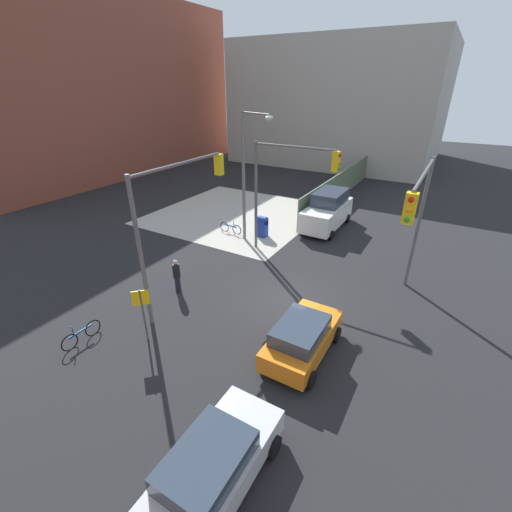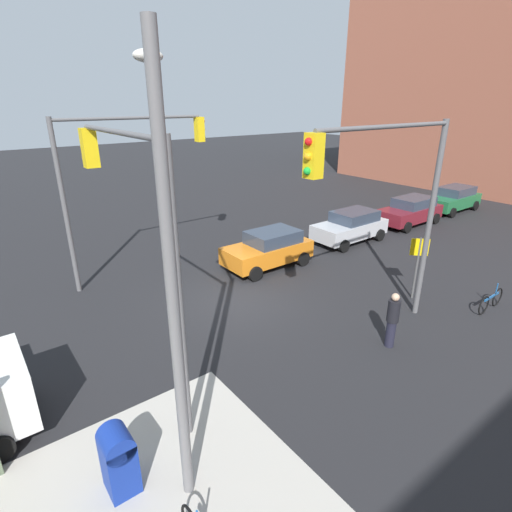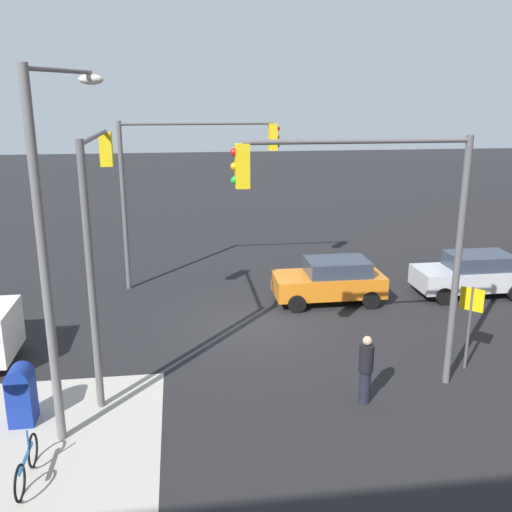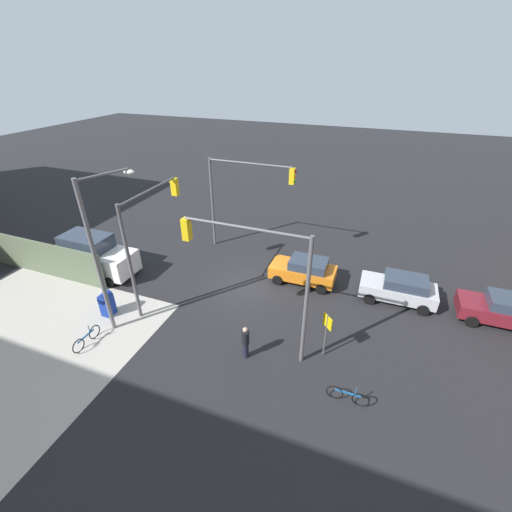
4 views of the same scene
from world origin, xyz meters
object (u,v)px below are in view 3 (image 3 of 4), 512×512
Objects in this scene: traffic_signal_nw_corner at (375,214)px; pedestrian_crossing at (366,368)px; hatchback_orange at (330,280)px; bicycle_leaning_on_fence at (27,465)px; mailbox_blue at (21,393)px; street_lamp_corner at (51,230)px; traffic_signal_se_corner at (185,170)px; traffic_signal_ne_corner at (97,208)px; sedan_silver at (472,274)px.

pedestrian_crossing is (0.27, 0.70, -3.72)m from traffic_signal_nw_corner.
hatchback_orange is 12.55m from bicycle_leaning_on_fence.
bicycle_leaning_on_fence is at bearing 105.28° from mailbox_blue.
street_lamp_corner reaches higher than hatchback_orange.
street_lamp_corner reaches higher than mailbox_blue.
street_lamp_corner is 11.60m from hatchback_orange.
street_lamp_corner is at bearing 42.43° from hatchback_orange.
traffic_signal_ne_corner is (2.36, 7.11, -0.07)m from traffic_signal_se_corner.
pedestrian_crossing is 7.88m from bicycle_leaning_on_fence.
traffic_signal_ne_corner is 4.55× the size of mailbox_blue.
bicycle_leaning_on_fence is (14.17, 9.15, -0.50)m from sedan_silver.
hatchback_orange is 5.56m from sedan_silver.
street_lamp_corner is 8.01m from pedestrian_crossing.
street_lamp_corner reaches higher than traffic_signal_nw_corner.
hatchback_orange is 7.19m from pedestrian_crossing.
sedan_silver is at bearing -134.32° from traffic_signal_nw_corner.
hatchback_orange is 2.24× the size of pedestrian_crossing.
sedan_silver is (-13.07, -4.56, -3.76)m from traffic_signal_ne_corner.
traffic_signal_nw_corner is at bearing -172.55° from street_lamp_corner.
traffic_signal_ne_corner is 3.65× the size of pedestrian_crossing.
mailbox_blue is 11.52m from hatchback_orange.
street_lamp_corner reaches higher than bicycle_leaning_on_fence.
traffic_signal_se_corner is at bearing -106.47° from bicycle_leaning_on_fence.
pedestrian_crossing is at bearing 47.43° from sedan_silver.
traffic_signal_nw_corner is 4.55× the size of mailbox_blue.
pedestrian_crossing is (1.01, 7.12, 0.09)m from hatchback_orange.
mailbox_blue is at bearing 36.91° from hatchback_orange.
traffic_signal_se_corner is at bearing -106.32° from street_lamp_corner.
traffic_signal_ne_corner reaches higher than sedan_silver.
hatchback_orange and sedan_silver have the same top height.
street_lamp_corner is at bearing 7.45° from traffic_signal_nw_corner.
traffic_signal_se_corner is at bearing -113.13° from mailbox_blue.
mailbox_blue is at bearing 25.21° from sedan_silver.
street_lamp_corner is (2.92, 9.96, 0.03)m from traffic_signal_se_corner.
traffic_signal_ne_corner is 7.90m from pedestrian_crossing.
traffic_signal_ne_corner is 2.91m from street_lamp_corner.
sedan_silver is at bearing -147.15° from bicycle_leaning_on_fence.
sedan_silver is (-6.30, -6.45, -3.81)m from traffic_signal_nw_corner.
traffic_signal_ne_corner is 3.71× the size of bicycle_leaning_on_fence.
traffic_signal_ne_corner reaches higher than hatchback_orange.
street_lamp_corner is at bearing 158.10° from mailbox_blue.
pedestrian_crossing is at bearing 178.60° from mailbox_blue.
traffic_signal_nw_corner is 3.65× the size of pedestrian_crossing.
mailbox_blue is (1.70, 2.39, -3.84)m from traffic_signal_ne_corner.
traffic_signal_se_corner is at bearing -63.89° from traffic_signal_nw_corner.
traffic_signal_nw_corner is 9.79m from sedan_silver.
traffic_signal_nw_corner is 1.00× the size of traffic_signal_ne_corner.
pedestrian_crossing reaches higher than bicycle_leaning_on_fence.
traffic_signal_se_corner is 1.57× the size of sedan_silver.
pedestrian_crossing is (-7.06, -0.26, -3.77)m from street_lamp_corner.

